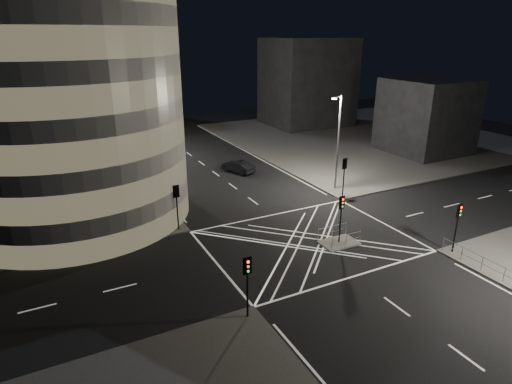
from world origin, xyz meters
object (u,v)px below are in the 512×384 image
traffic_signal_fl (177,199)px  street_lamp_left_far (115,121)px  traffic_signal_fr (344,170)px  traffic_signal_nl (247,276)px  traffic_signal_nr (458,219)px  street_lamp_left_near (151,155)px  traffic_signal_island (341,211)px  sedan (238,167)px  central_island (339,243)px  street_lamp_right_far (338,140)px

traffic_signal_fl → street_lamp_left_far: bearing=91.6°
traffic_signal_fl → traffic_signal_fr: bearing=0.0°
traffic_signal_nl → street_lamp_left_far: 36.90m
traffic_signal_nr → street_lamp_left_near: (-18.24, 18.80, 2.63)m
traffic_signal_fr → street_lamp_left_near: size_ratio=0.40×
traffic_signal_fr → traffic_signal_island: size_ratio=1.00×
traffic_signal_island → street_lamp_left_near: (-11.44, 13.50, 2.63)m
traffic_signal_nr → sedan: bearing=103.4°
central_island → traffic_signal_island: size_ratio=0.75×
traffic_signal_nl → street_lamp_left_near: (-0.64, 18.80, 2.63)m
sedan → traffic_signal_fr: bearing=95.1°
traffic_signal_fl → traffic_signal_island: same height
traffic_signal_nl → street_lamp_right_far: (18.24, 15.80, 2.63)m
street_lamp_right_far → traffic_signal_fr: bearing=-106.1°
traffic_signal_fl → street_lamp_left_near: 5.86m
traffic_signal_nl → traffic_signal_island: size_ratio=1.00×
street_lamp_left_near → sedan: 14.86m
traffic_signal_fr → street_lamp_left_near: bearing=164.1°
traffic_signal_fr → traffic_signal_island: 10.73m
street_lamp_left_far → traffic_signal_fr: bearing=-51.8°
traffic_signal_island → sedan: (0.60, 20.77, -2.18)m
central_island → traffic_signal_nr: traffic_signal_nr is taller
traffic_signal_fl → street_lamp_left_near: street_lamp_left_near is taller
traffic_signal_nr → street_lamp_left_far: street_lamp_left_far is taller
central_island → traffic_signal_island: 2.84m
central_island → traffic_signal_nl: (-10.80, -5.30, 2.84)m
traffic_signal_nl → traffic_signal_nr: 17.60m
traffic_signal_fl → traffic_signal_nl: size_ratio=1.00×
traffic_signal_nr → street_lamp_left_near: size_ratio=0.40×
traffic_signal_island → street_lamp_left_far: 33.61m
traffic_signal_nr → street_lamp_right_far: bearing=87.7°
traffic_signal_island → traffic_signal_fl: bearing=142.5°
traffic_signal_fl → street_lamp_right_far: 18.55m
traffic_signal_nr → sedan: size_ratio=0.90×
traffic_signal_fl → traffic_signal_island: (10.80, -8.30, 0.00)m
street_lamp_left_far → sedan: street_lamp_left_far is taller
traffic_signal_fl → traffic_signal_island: 13.62m
traffic_signal_fl → traffic_signal_nr: size_ratio=1.00×
central_island → street_lamp_left_far: 33.95m
traffic_signal_nr → sedan: (-6.20, 26.07, -2.18)m
traffic_signal_fl → traffic_signal_nl: 13.60m
street_lamp_right_far → street_lamp_left_near: bearing=171.0°
central_island → street_lamp_left_far: bearing=110.0°
street_lamp_left_near → traffic_signal_nl: bearing=-88.1°
street_lamp_left_near → street_lamp_left_far: 18.00m
traffic_signal_fr → traffic_signal_island: bearing=-129.3°
traffic_signal_nl → street_lamp_left_far: (-0.64, 36.80, 2.63)m
traffic_signal_fl → central_island: bearing=-37.5°
traffic_signal_island → central_island: bearing=0.0°
traffic_signal_nr → traffic_signal_island: (-6.80, 5.30, 0.00)m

